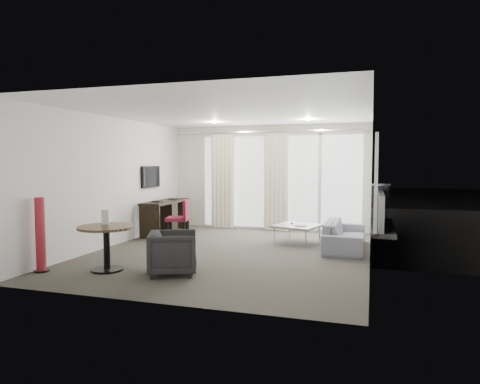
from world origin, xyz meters
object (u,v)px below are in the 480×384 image
(round_table, at_px, (107,248))
(tub_armchair, at_px, (173,253))
(desk_chair, at_px, (177,219))
(rattan_chair_b, at_px, (329,208))
(coffee_table, at_px, (297,234))
(desk, at_px, (166,217))
(sofa, at_px, (345,235))
(rattan_chair_a, at_px, (314,209))
(red_lamp, at_px, (40,235))

(round_table, xyz_separation_m, tub_armchair, (1.08, 0.11, -0.03))
(desk_chair, distance_m, rattan_chair_b, 4.45)
(coffee_table, relative_size, rattan_chair_b, 0.99)
(desk, bearing_deg, sofa, -7.92)
(round_table, height_order, coffee_table, round_table)
(sofa, height_order, rattan_chair_b, rattan_chair_b)
(round_table, height_order, rattan_chair_a, rattan_chair_a)
(desk_chair, height_order, sofa, desk_chair)
(round_table, distance_m, coffee_table, 3.99)
(desk, distance_m, tub_armchair, 3.78)
(desk_chair, height_order, red_lamp, red_lamp)
(round_table, xyz_separation_m, rattan_chair_b, (2.84, 6.13, 0.08))
(desk, relative_size, round_table, 1.89)
(coffee_table, distance_m, rattan_chair_a, 2.53)
(desk, xyz_separation_m, rattan_chair_a, (3.20, 2.22, 0.05))
(desk_chair, distance_m, red_lamp, 3.27)
(tub_armchair, bearing_deg, sofa, -64.20)
(desk, height_order, sofa, desk)
(rattan_chair_b, bearing_deg, coffee_table, -72.45)
(tub_armchair, distance_m, rattan_chair_a, 5.71)
(desk, xyz_separation_m, desk_chair, (0.59, -0.62, 0.05))
(tub_armchair, bearing_deg, desk, 5.21)
(coffee_table, bearing_deg, desk, 174.70)
(desk, relative_size, coffee_table, 1.94)
(tub_armchair, height_order, rattan_chair_a, rattan_chair_a)
(coffee_table, xyz_separation_m, rattan_chair_a, (0.01, 2.52, 0.25))
(rattan_chair_a, bearing_deg, tub_armchair, -104.08)
(red_lamp, xyz_separation_m, sofa, (4.38, 3.21, -0.30))
(round_table, distance_m, red_lamp, 1.03)
(sofa, bearing_deg, desk_chair, 90.64)
(desk_chair, bearing_deg, sofa, -12.69)
(desk, height_order, red_lamp, red_lamp)
(round_table, height_order, red_lamp, red_lamp)
(round_table, distance_m, rattan_chair_a, 6.17)
(red_lamp, distance_m, rattan_chair_b, 7.51)
(red_lamp, bearing_deg, desk_chair, 75.82)
(tub_armchair, distance_m, sofa, 3.62)
(round_table, relative_size, tub_armchair, 1.23)
(sofa, bearing_deg, round_table, 129.62)
(sofa, height_order, rattan_chair_a, rattan_chair_a)
(desk_chair, height_order, rattan_chair_b, desk_chair)
(desk, xyz_separation_m, sofa, (4.17, -0.58, -0.12))
(tub_armchair, xyz_separation_m, rattan_chair_b, (1.76, 6.01, 0.10))
(desk, distance_m, coffee_table, 3.21)
(desk_chair, height_order, round_table, desk_chair)
(round_table, relative_size, rattan_chair_b, 1.02)
(red_lamp, distance_m, sofa, 5.44)
(round_table, bearing_deg, desk_chair, 92.74)
(tub_armchair, height_order, rattan_chair_b, rattan_chair_b)
(desk_chair, bearing_deg, coffee_table, -6.19)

